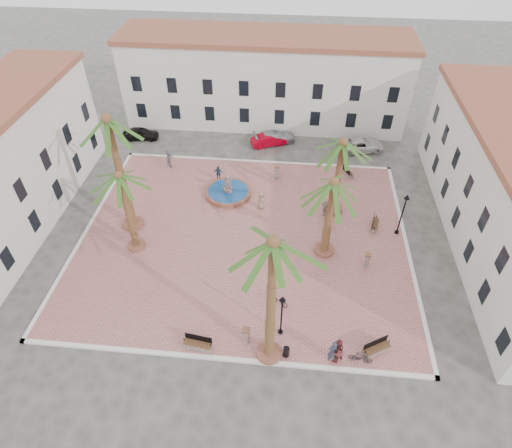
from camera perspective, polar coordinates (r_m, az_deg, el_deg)
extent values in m
plane|color=#56544F|center=(34.77, -1.64, -1.85)|extent=(120.00, 120.00, 0.00)
cube|color=#B66A65|center=(34.72, -1.64, -1.76)|extent=(26.00, 22.00, 0.15)
cube|color=silver|center=(43.27, 0.11, 8.32)|extent=(26.30, 0.30, 0.16)
cube|color=silver|center=(27.92, -4.47, -17.49)|extent=(26.30, 0.30, 0.16)
cube|color=silver|center=(35.84, 19.49, -3.07)|extent=(0.30, 22.30, 0.16)
cube|color=silver|center=(38.26, -21.36, -0.32)|extent=(0.30, 22.30, 0.16)
cube|color=silver|center=(49.05, 1.19, 18.47)|extent=(30.00, 7.00, 9.00)
cube|color=#965039|center=(47.36, 1.28, 23.74)|extent=(30.40, 7.40, 0.50)
cube|color=black|center=(49.64, -14.99, 14.43)|extent=(1.00, 0.12, 1.60)
cube|color=black|center=(48.52, -10.68, 14.47)|extent=(1.00, 0.12, 1.60)
cube|color=black|center=(47.67, -6.18, 14.43)|extent=(1.00, 0.12, 1.60)
cube|color=black|center=(47.10, -1.56, 14.30)|extent=(1.00, 0.12, 1.60)
cube|color=black|center=(46.82, 3.14, 14.08)|extent=(1.00, 0.12, 1.60)
cube|color=black|center=(46.84, 7.86, 13.76)|extent=(1.00, 0.12, 1.60)
cube|color=black|center=(47.17, 12.53, 13.36)|extent=(1.00, 0.12, 1.60)
cube|color=black|center=(47.78, 17.09, 12.88)|extent=(1.00, 0.12, 1.60)
cube|color=black|center=(48.40, -15.64, 17.56)|extent=(1.00, 0.12, 1.60)
cube|color=black|center=(47.24, -11.15, 17.69)|extent=(1.00, 0.12, 1.60)
cube|color=black|center=(46.37, -6.46, 17.72)|extent=(1.00, 0.12, 1.60)
cube|color=black|center=(45.78, -1.63, 17.63)|extent=(1.00, 0.12, 1.60)
cube|color=black|center=(45.50, 3.29, 17.42)|extent=(1.00, 0.12, 1.60)
cube|color=black|center=(45.52, 8.22, 17.08)|extent=(1.00, 0.12, 1.60)
cube|color=black|center=(45.85, 13.10, 16.63)|extent=(1.00, 0.12, 1.60)
cube|color=black|center=(46.49, 17.84, 16.09)|extent=(1.00, 0.12, 1.60)
cube|color=silver|center=(37.25, 30.91, 3.16)|extent=(7.00, 26.00, 8.50)
cube|color=black|center=(29.76, 30.13, -13.39)|extent=(0.12, 1.00, 1.60)
cube|color=black|center=(31.84, 28.19, -7.98)|extent=(0.12, 1.00, 1.60)
cube|color=black|center=(34.19, 26.55, -3.26)|extent=(0.12, 1.00, 1.60)
cube|color=black|center=(36.77, 25.15, 0.82)|extent=(0.12, 1.00, 1.60)
cube|color=black|center=(39.53, 23.93, 4.35)|extent=(0.12, 1.00, 1.60)
cube|color=black|center=(42.44, 22.87, 7.41)|extent=(0.12, 1.00, 1.60)
cube|color=black|center=(45.46, 21.93, 10.07)|extent=(0.12, 1.00, 1.60)
cube|color=black|center=(29.86, 30.02, -4.21)|extent=(0.12, 1.00, 1.60)
cube|color=black|center=(32.35, 28.14, 0.50)|extent=(0.12, 1.00, 1.60)
cube|color=black|center=(35.07, 26.55, 4.51)|extent=(0.12, 1.00, 1.60)
cube|color=black|center=(37.95, 25.17, 7.92)|extent=(0.12, 1.00, 1.60)
cube|color=black|center=(40.97, 23.98, 10.84)|extent=(0.12, 1.00, 1.60)
cube|color=black|center=(44.10, 22.93, 13.34)|extent=(0.12, 1.00, 1.60)
cube|color=black|center=(34.83, -30.30, -4.00)|extent=(0.12, 1.00, 1.60)
cube|color=black|center=(37.14, -27.47, 0.36)|extent=(0.12, 1.00, 1.60)
cube|color=black|center=(39.73, -24.99, 4.18)|extent=(0.12, 1.00, 1.60)
cube|color=black|center=(42.53, -22.81, 7.51)|extent=(0.12, 1.00, 1.60)
cube|color=black|center=(45.52, -20.88, 10.41)|extent=(0.12, 1.00, 1.60)
cube|color=black|center=(35.46, -28.97, 3.98)|extent=(0.12, 1.00, 1.60)
cube|color=black|center=(38.16, -26.28, 7.72)|extent=(0.12, 1.00, 1.60)
cube|color=black|center=(41.07, -23.92, 10.93)|extent=(0.12, 1.00, 1.60)
cube|color=black|center=(44.15, -21.84, 13.69)|extent=(0.12, 1.00, 1.60)
cylinder|color=#97533F|center=(38.83, -3.72, 4.22)|extent=(4.14, 4.14, 0.39)
cylinder|color=#194C8C|center=(38.72, -3.73, 4.43)|extent=(3.64, 3.64, 0.06)
cylinder|color=#7A665F|center=(38.71, -3.73, 4.45)|extent=(0.89, 0.89, 0.79)
cylinder|color=#7A665F|center=(38.23, -3.78, 5.39)|extent=(0.59, 0.59, 1.18)
sphere|color=#7A665F|center=(37.80, -3.83, 6.29)|extent=(0.43, 0.43, 0.43)
cylinder|color=#97533F|center=(37.06, -16.02, 0.08)|extent=(1.76, 1.76, 0.26)
cylinder|color=brown|center=(34.12, -17.55, 6.19)|extent=(0.57, 0.57, 9.51)
sphere|color=brown|center=(31.74, -19.33, 13.14)|extent=(0.77, 0.77, 0.77)
cylinder|color=#97533F|center=(35.05, -15.62, -2.77)|extent=(1.41, 1.41, 0.21)
cylinder|color=brown|center=(32.81, -16.70, 1.51)|extent=(0.46, 0.46, 6.67)
sphere|color=brown|center=(30.85, -17.90, 6.22)|extent=(0.62, 0.62, 0.62)
cylinder|color=#97533F|center=(27.85, 1.76, -16.76)|extent=(1.62, 1.62, 0.24)
cylinder|color=brown|center=(23.80, 2.00, -10.64)|extent=(0.53, 0.53, 9.55)
sphere|color=brown|center=(20.22, 2.32, -2.40)|extent=(0.71, 0.71, 0.71)
cylinder|color=#97533F|center=(33.83, 9.05, -3.40)|extent=(1.61, 1.61, 0.24)
cylinder|color=brown|center=(31.58, 9.69, 0.83)|extent=(0.52, 0.52, 6.40)
sphere|color=brown|center=(29.60, 10.39, 5.50)|extent=(0.70, 0.70, 0.70)
cylinder|color=#97533F|center=(37.67, 10.22, 2.02)|extent=(1.64, 1.64, 0.25)
cylinder|color=brown|center=(35.63, 10.87, 6.19)|extent=(0.53, 0.53, 6.53)
sphere|color=brown|center=(33.86, 11.58, 10.67)|extent=(0.72, 0.72, 0.72)
cube|color=#7A665F|center=(28.24, -7.74, -15.77)|extent=(1.93, 0.82, 0.41)
cube|color=#56351E|center=(28.04, -7.79, -15.51)|extent=(1.82, 0.75, 0.06)
cube|color=black|center=(27.92, -7.68, -14.82)|extent=(1.75, 0.29, 0.52)
cylinder|color=black|center=(28.17, -9.56, -14.96)|extent=(0.05, 0.05, 0.31)
cylinder|color=black|center=(27.73, -6.03, -15.78)|extent=(0.05, 0.05, 0.31)
cube|color=#7A665F|center=(28.83, 15.75, -15.86)|extent=(1.91, 1.43, 0.42)
cube|color=#56351E|center=(28.64, 15.84, -15.61)|extent=(1.79, 1.33, 0.06)
cube|color=black|center=(28.49, 15.67, -14.96)|extent=(1.56, 0.93, 0.52)
cylinder|color=black|center=(28.15, 14.40, -16.20)|extent=(0.05, 0.05, 0.31)
cylinder|color=black|center=(28.94, 17.32, -14.75)|extent=(0.05, 0.05, 0.31)
cube|color=#7A665F|center=(36.71, 15.55, -0.17)|extent=(0.85, 1.72, 0.37)
cube|color=#56351E|center=(36.58, 15.61, 0.08)|extent=(0.78, 1.62, 0.05)
cube|color=black|center=(36.41, 15.37, 0.43)|extent=(0.38, 1.53, 0.46)
cylinder|color=black|center=(35.91, 15.51, -0.58)|extent=(0.05, 0.05, 0.27)
cylinder|color=black|center=(37.10, 15.77, 0.97)|extent=(0.05, 0.05, 0.27)
cube|color=#7A665F|center=(42.15, 11.98, 6.72)|extent=(1.29, 1.81, 0.39)
cube|color=#56351E|center=(42.02, 12.02, 6.97)|extent=(1.20, 1.70, 0.06)
cube|color=black|center=(41.77, 11.82, 7.21)|extent=(0.81, 1.49, 0.49)
cylinder|color=black|center=(41.41, 12.63, 6.48)|extent=(0.05, 0.05, 0.29)
cylinder|color=black|center=(42.52, 11.47, 7.71)|extent=(0.05, 0.05, 0.29)
cylinder|color=black|center=(28.76, 3.28, -14.14)|extent=(0.33, 0.33, 0.15)
cylinder|color=black|center=(27.39, 3.42, -12.19)|extent=(0.11, 0.11, 3.30)
cone|color=black|center=(25.97, 3.58, -9.88)|extent=(0.40, 0.40, 0.37)
sphere|color=beige|center=(26.07, 3.56, -10.07)|extent=(0.22, 0.22, 0.22)
cylinder|color=black|center=(36.77, 18.24, -1.02)|extent=(0.35, 0.35, 0.16)
cylinder|color=black|center=(35.64, 18.84, 1.07)|extent=(0.12, 0.12, 3.51)
cone|color=black|center=(34.50, 19.52, 3.45)|extent=(0.43, 0.43, 0.39)
sphere|color=beige|center=(34.59, 19.47, 3.26)|extent=(0.23, 0.23, 0.23)
cube|color=#7A665F|center=(27.94, -1.30, -14.67)|extent=(0.41, 0.41, 1.19)
cube|color=#97533F|center=(27.40, -1.32, -13.93)|extent=(0.51, 0.51, 0.09)
cube|color=#7A665F|center=(40.56, 2.74, 6.89)|extent=(0.41, 0.41, 1.26)
cube|color=#97533F|center=(40.17, 2.77, 7.68)|extent=(0.52, 0.52, 0.10)
cube|color=#7A665F|center=(33.02, 14.58, -4.76)|extent=(0.43, 0.43, 1.16)
cube|color=#97533F|center=(32.58, 14.77, -4.00)|extent=(0.54, 0.54, 0.09)
cylinder|color=black|center=(27.63, 4.05, -16.64)|extent=(0.39, 0.39, 0.76)
imported|color=#2C3545|center=(27.35, 10.24, -16.32)|extent=(0.77, 0.60, 1.87)
imported|color=black|center=(29.84, 2.89, -10.06)|extent=(1.69, 1.22, 0.84)
imported|color=maroon|center=(27.34, 10.76, -16.28)|extent=(1.21, 1.19, 1.96)
imported|color=black|center=(28.02, 13.79, -16.94)|extent=(1.51, 0.60, 0.88)
imported|color=#9C7F63|center=(36.85, 0.71, 3.12)|extent=(0.93, 0.88, 1.60)
imported|color=#2F4257|center=(40.26, -5.06, 6.75)|extent=(0.95, 0.42, 1.59)
imported|color=#434247|center=(42.72, -11.43, 8.58)|extent=(0.93, 1.35, 1.92)
imported|color=gray|center=(36.41, 9.24, 1.95)|extent=(0.73, 1.57, 1.62)
imported|color=black|center=(48.47, -15.09, 11.58)|extent=(3.84, 1.81, 1.27)
imported|color=#A30014|center=(45.75, 1.70, 11.13)|extent=(3.95, 2.66, 1.23)
imported|color=#AAA9B2|center=(46.23, 2.50, 11.52)|extent=(4.86, 3.25, 1.31)
imported|color=silver|center=(46.13, 13.81, 10.21)|extent=(5.07, 3.12, 1.31)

